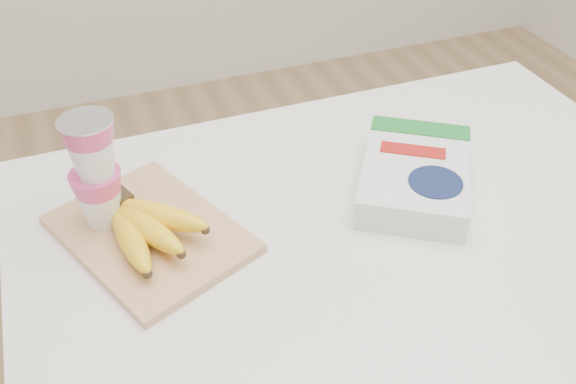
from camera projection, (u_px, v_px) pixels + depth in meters
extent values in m
cube|color=white|center=(352.00, 375.00, 1.27)|extent=(1.10, 0.73, 0.82)
cube|color=#DAAF78|center=(150.00, 234.00, 0.97)|extent=(0.31, 0.35, 0.01)
cube|color=#382816|center=(114.00, 204.00, 0.98)|extent=(0.06, 0.06, 0.03)
ellipsoid|color=yellow|center=(131.00, 239.00, 0.93)|extent=(0.06, 0.17, 0.05)
sphere|color=#382816|center=(148.00, 274.00, 0.87)|extent=(0.01, 0.01, 0.01)
ellipsoid|color=yellow|center=(147.00, 229.00, 0.93)|extent=(0.11, 0.17, 0.05)
sphere|color=#382816|center=(181.00, 254.00, 0.89)|extent=(0.01, 0.01, 0.01)
ellipsoid|color=yellow|center=(160.00, 215.00, 0.95)|extent=(0.14, 0.14, 0.05)
sphere|color=#382816|center=(205.00, 230.00, 0.92)|extent=(0.01, 0.01, 0.01)
cylinder|color=silver|center=(85.00, 121.00, 0.87)|extent=(0.08, 0.08, 0.00)
cube|color=white|center=(415.00, 175.00, 1.06)|extent=(0.28, 0.30, 0.05)
cube|color=#1A792B|center=(421.00, 128.00, 1.12)|extent=(0.17, 0.13, 0.00)
cylinder|color=#121E45|center=(436.00, 182.00, 1.00)|extent=(0.12, 0.12, 0.00)
cube|color=#A71813|center=(413.00, 150.00, 1.06)|extent=(0.11, 0.08, 0.00)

